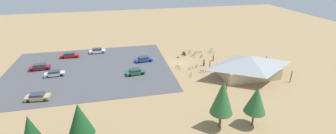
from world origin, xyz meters
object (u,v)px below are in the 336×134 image
(bicycle_red_edge_north, at_px, (202,72))
(bicycle_silver_near_porch, at_px, (211,50))
(bicycle_yellow_edge_south, at_px, (190,52))
(bicycle_green_yard_right, at_px, (200,52))
(car_blue_end_stall, at_px, (144,59))
(car_green_front_row, at_px, (135,72))
(bicycle_teal_back_row, at_px, (197,66))
(car_red_second_row, at_px, (70,55))
(bicycle_black_lone_west, at_px, (201,56))
(visitor_by_pavilion, at_px, (204,62))
(car_white_aisle_side, at_px, (97,51))
(bicycle_red_yard_front, at_px, (178,67))
(trash_bin, at_px, (183,53))
(bicycle_orange_near_sign, at_px, (191,68))
(pine_east, at_px, (80,119))
(lot_sign, at_px, (178,59))
(bike_pavilion, at_px, (249,65))
(bicycle_yellow_trailside, at_px, (211,52))
(bicycle_blue_mid_cluster, at_px, (195,53))
(visitor_crossing_yard, at_px, (185,53))
(bicycle_white_yard_left, at_px, (193,56))
(pine_west, at_px, (222,97))
(car_silver_back_corner, at_px, (55,73))
(pine_far_east, at_px, (256,100))
(car_maroon_mid_lot, at_px, (40,67))
(visitor_near_lot, at_px, (213,57))
(pine_center, at_px, (31,133))
(bicycle_purple_lone_east, at_px, (191,75))
(car_tan_far_end, at_px, (38,97))

(bicycle_red_edge_north, height_order, bicycle_silver_near_porch, bicycle_red_edge_north)
(bicycle_yellow_edge_south, distance_m, bicycle_green_yard_right, 2.90)
(car_blue_end_stall, xyz_separation_m, car_green_front_row, (2.96, 7.50, 0.00))
(bicycle_teal_back_row, distance_m, car_red_second_row, 34.56)
(bicycle_black_lone_west, xyz_separation_m, visitor_by_pavilion, (1.39, 5.64, 0.58))
(bicycle_teal_back_row, xyz_separation_m, car_white_aisle_side, (24.42, -15.85, 0.38))
(bicycle_black_lone_west, height_order, bicycle_red_yard_front, bicycle_black_lone_west)
(trash_bin, relative_size, bicycle_black_lone_west, 0.60)
(bicycle_orange_near_sign, bearing_deg, bicycle_red_edge_north, 124.29)
(pine_east, bearing_deg, bicycle_red_yard_front, -130.58)
(car_red_second_row, bearing_deg, lot_sign, 157.93)
(bike_pavilion, relative_size, lot_sign, 7.01)
(bicycle_yellow_edge_south, xyz_separation_m, bicycle_yellow_trailside, (-5.88, 1.89, -0.03))
(bicycle_blue_mid_cluster, height_order, bicycle_green_yard_right, bicycle_blue_mid_cluster)
(bicycle_yellow_edge_south, height_order, bicycle_silver_near_porch, bicycle_yellow_edge_south)
(bicycle_yellow_edge_south, relative_size, visitor_crossing_yard, 1.01)
(car_blue_end_stall, bearing_deg, bicycle_orange_near_sign, 144.53)
(bicycle_black_lone_west, bearing_deg, visitor_crossing_yard, -29.98)
(bicycle_white_yard_left, distance_m, visitor_crossing_yard, 2.44)
(pine_west, bearing_deg, car_silver_back_corner, -41.63)
(pine_far_east, bearing_deg, trash_bin, -87.16)
(car_white_aisle_side, height_order, car_silver_back_corner, car_white_aisle_side)
(lot_sign, height_order, car_maroon_mid_lot, lot_sign)
(car_maroon_mid_lot, bearing_deg, bicycle_silver_near_porch, -175.84)
(car_red_second_row, bearing_deg, bicycle_silver_near_porch, 174.54)
(visitor_near_lot, bearing_deg, car_blue_end_stall, -10.84)
(pine_center, bearing_deg, bike_pavilion, -157.37)
(pine_far_east, height_order, bicycle_black_lone_west, pine_far_east)
(pine_west, xyz_separation_m, bicycle_teal_back_row, (-4.38, -23.53, -5.02))
(bicycle_red_edge_north, height_order, visitor_near_lot, visitor_near_lot)
(pine_far_east, distance_m, visitor_by_pavilion, 24.87)
(pine_west, distance_m, bicycle_purple_lone_east, 19.41)
(car_white_aisle_side, bearing_deg, bicycle_red_edge_north, 141.30)
(bicycle_yellow_edge_south, xyz_separation_m, car_maroon_mid_lot, (38.81, 3.20, 0.39))
(bicycle_red_yard_front, relative_size, visitor_crossing_yard, 0.87)
(trash_bin, distance_m, car_silver_back_corner, 33.34)
(bicycle_purple_lone_east, bearing_deg, bike_pavilion, 166.45)
(bicycle_yellow_trailside, bearing_deg, bicycle_purple_lone_east, 51.63)
(bicycle_silver_near_porch, bearing_deg, car_red_second_row, -5.46)
(visitor_near_lot, bearing_deg, pine_center, 37.30)
(bicycle_blue_mid_cluster, distance_m, bicycle_green_yard_right, 1.90)
(bicycle_red_yard_front, xyz_separation_m, car_maroon_mid_lot, (32.68, -6.76, 0.40))
(trash_bin, relative_size, visitor_by_pavilion, 0.49)
(bicycle_red_edge_north, relative_size, bicycle_black_lone_west, 1.11)
(lot_sign, relative_size, bicycle_white_yard_left, 1.61)
(car_blue_end_stall, relative_size, visitor_near_lot, 2.69)
(bicycle_blue_mid_cluster, relative_size, car_white_aisle_side, 0.29)
(car_tan_far_end, distance_m, visitor_near_lot, 41.63)
(bicycle_red_edge_north, relative_size, car_tan_far_end, 0.37)
(pine_east, bearing_deg, bicycle_yellow_edge_south, -128.12)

